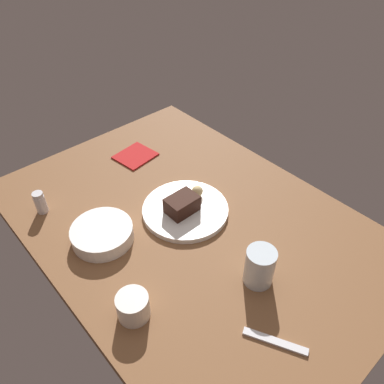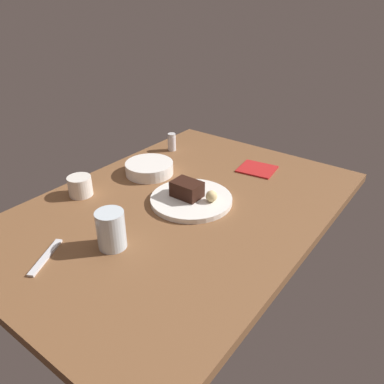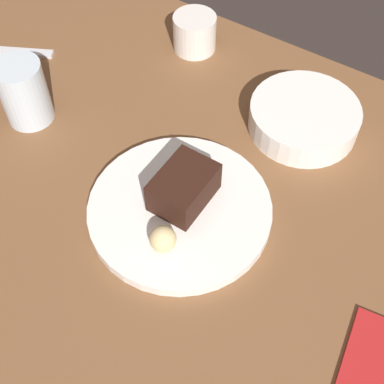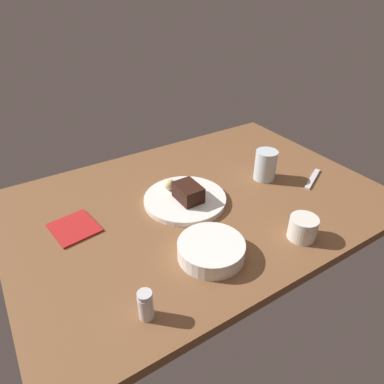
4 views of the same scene
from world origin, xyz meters
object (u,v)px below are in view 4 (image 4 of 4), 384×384
at_px(salt_shaker, 146,305).
at_px(folded_napkin, 74,228).
at_px(coffee_cup, 303,228).
at_px(dessert_spoon, 312,179).
at_px(bread_roll, 170,185).
at_px(chocolate_cake_slice, 188,192).
at_px(water_glass, 265,165).
at_px(side_bowl, 211,250).
at_px(dessert_plate, 185,199).

height_order(salt_shaker, folded_napkin, salt_shaker).
distance_m(coffee_cup, dessert_spoon, 0.34).
distance_m(bread_roll, salt_shaker, 0.49).
relative_size(coffee_cup, folded_napkin, 0.60).
height_order(chocolate_cake_slice, dessert_spoon, chocolate_cake_slice).
xyz_separation_m(bread_roll, coffee_cup, (0.21, -0.39, -0.00)).
bearing_deg(chocolate_cake_slice, salt_shaker, -133.57).
distance_m(water_glass, folded_napkin, 0.67).
height_order(chocolate_cake_slice, side_bowl, chocolate_cake_slice).
bearing_deg(dessert_plate, chocolate_cake_slice, -77.51).
height_order(bread_roll, water_glass, water_glass).
distance_m(chocolate_cake_slice, dessert_spoon, 0.47).
bearing_deg(side_bowl, chocolate_cake_slice, 72.36).
bearing_deg(folded_napkin, salt_shaker, -83.10).
relative_size(salt_shaker, water_glass, 0.69).
distance_m(dessert_plate, bread_roll, 0.07).
xyz_separation_m(dessert_plate, side_bowl, (-0.07, -0.25, 0.01)).
bearing_deg(dessert_spoon, salt_shaker, 167.76).
height_order(side_bowl, dessert_spoon, side_bowl).
distance_m(chocolate_cake_slice, water_glass, 0.32).
distance_m(bread_roll, side_bowl, 0.33).
relative_size(salt_shaker, dessert_spoon, 0.50).
bearing_deg(chocolate_cake_slice, side_bowl, -107.64).
relative_size(dessert_plate, bread_roll, 7.21).
relative_size(coffee_cup, dessert_spoon, 0.53).
xyz_separation_m(chocolate_cake_slice, salt_shaker, (-0.30, -0.32, -0.01)).
bearing_deg(dessert_plate, dessert_spoon, -15.58).
relative_size(chocolate_cake_slice, folded_napkin, 0.71).
height_order(bread_roll, coffee_cup, coffee_cup).
distance_m(dessert_plate, side_bowl, 0.26).
bearing_deg(salt_shaker, folded_napkin, 96.90).
relative_size(side_bowl, coffee_cup, 2.25).
bearing_deg(folded_napkin, coffee_cup, -35.60).
relative_size(salt_shaker, side_bowl, 0.42).
distance_m(water_glass, dessert_spoon, 0.18).
bearing_deg(side_bowl, dessert_spoon, 13.11).
xyz_separation_m(chocolate_cake_slice, folded_napkin, (-0.35, 0.07, -0.04)).
xyz_separation_m(coffee_cup, dessert_spoon, (0.27, 0.20, -0.03)).
distance_m(side_bowl, folded_napkin, 0.41).
bearing_deg(water_glass, dessert_plate, 175.25).
height_order(bread_roll, salt_shaker, salt_shaker).
xyz_separation_m(salt_shaker, side_bowl, (0.23, 0.08, -0.01)).
bearing_deg(side_bowl, water_glass, 29.95).
relative_size(chocolate_cake_slice, coffee_cup, 1.20).
xyz_separation_m(salt_shaker, coffee_cup, (0.49, 0.00, -0.00)).
relative_size(dessert_plate, coffee_cup, 3.38).
bearing_deg(salt_shaker, bread_roll, 54.71).
xyz_separation_m(dessert_plate, bread_roll, (-0.02, 0.07, 0.03)).
distance_m(salt_shaker, coffee_cup, 0.49).
distance_m(bread_roll, coffee_cup, 0.44).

